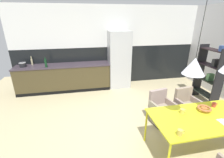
{
  "coord_description": "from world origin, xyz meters",
  "views": [
    {
      "loc": [
        -1.06,
        -2.78,
        2.37
      ],
      "look_at": [
        -0.39,
        0.6,
        1.03
      ],
      "focal_mm": 25.48,
      "sensor_mm": 36.0,
      "label": 1
    }
  ],
  "objects": [
    {
      "name": "ground_plane",
      "position": [
        0.0,
        0.0,
        0.0
      ],
      "size": [
        8.66,
        8.66,
        0.0
      ],
      "primitive_type": "plane",
      "color": "tan"
    },
    {
      "name": "armchair_corner_seat",
      "position": [
        0.69,
        0.19,
        0.5
      ],
      "size": [
        0.56,
        0.55,
        0.8
      ],
      "rotation": [
        0.0,
        0.0,
        3.34
      ],
      "color": "gray",
      "rests_on": "ground"
    },
    {
      "name": "refrigerator_column",
      "position": [
        0.24,
        2.51,
        0.98
      ],
      "size": [
        0.73,
        0.6,
        1.96
      ],
      "primitive_type": "cube",
      "color": "#ADAFB2",
      "rests_on": "ground"
    },
    {
      "name": "pendant_lamp_over_table_near",
      "position": [
        0.59,
        -0.79,
        1.69
      ],
      "size": [
        0.33,
        0.33,
        1.16
      ],
      "color": "black"
    },
    {
      "name": "open_shelf_unit",
      "position": [
        2.49,
        0.86,
        0.91
      ],
      "size": [
        0.3,
        0.79,
        1.71
      ],
      "rotation": [
        0.0,
        0.0,
        -1.57
      ],
      "color": "black",
      "rests_on": "ground"
    },
    {
      "name": "bottle_spice_small",
      "position": [
        -2.66,
        2.7,
        1.02
      ],
      "size": [
        0.06,
        0.06,
        0.28
      ],
      "color": "tan",
      "rests_on": "kitchen_counter"
    },
    {
      "name": "back_wall_splashback_dark",
      "position": [
        0.0,
        2.87,
        0.69
      ],
      "size": [
        6.67,
        0.12,
        1.39
      ],
      "primitive_type": "cube",
      "color": "black",
      "rests_on": "ground"
    },
    {
      "name": "bottle_wine_green",
      "position": [
        -2.16,
        2.33,
        1.04
      ],
      "size": [
        0.07,
        0.07,
        0.31
      ],
      "color": "#0F3319",
      "rests_on": "kitchen_counter"
    },
    {
      "name": "fruit_bowl",
      "position": [
        1.11,
        -0.62,
        0.8
      ],
      "size": [
        0.25,
        0.25,
        0.08
      ],
      "color": "#B2662D",
      "rests_on": "dining_table"
    },
    {
      "name": "cooking_pot",
      "position": [
        -2.89,
        2.5,
        0.98
      ],
      "size": [
        0.21,
        0.21,
        0.16
      ],
      "color": "black",
      "rests_on": "kitchen_counter"
    },
    {
      "name": "armchair_by_stool",
      "position": [
        1.3,
        0.13,
        0.53
      ],
      "size": [
        0.54,
        0.53,
        0.83
      ],
      "rotation": [
        0.0,
        0.0,
        3.28
      ],
      "color": "gray",
      "rests_on": "ground"
    },
    {
      "name": "back_wall_panel_upper",
      "position": [
        0.0,
        2.87,
        2.08
      ],
      "size": [
        6.67,
        0.12,
        1.39
      ],
      "primitive_type": "cube",
      "color": "silver",
      "rests_on": "back_wall_splashback_dark"
    },
    {
      "name": "kitchen_counter",
      "position": [
        -1.67,
        2.51,
        0.45
      ],
      "size": [
        3.06,
        0.63,
        0.91
      ],
      "color": "#403720",
      "rests_on": "ground"
    },
    {
      "name": "dining_table",
      "position": [
        0.94,
        -0.79,
        0.71
      ],
      "size": [
        1.74,
        0.93,
        0.75
      ],
      "color": "gold",
      "rests_on": "ground"
    },
    {
      "name": "mug_tall_blue",
      "position": [
        0.67,
        -0.62,
        0.79
      ],
      "size": [
        0.12,
        0.08,
        0.09
      ],
      "color": "gold",
      "rests_on": "dining_table"
    },
    {
      "name": "mug_glass_clear",
      "position": [
        1.41,
        -0.53,
        0.79
      ],
      "size": [
        0.12,
        0.07,
        0.09
      ],
      "color": "#B23D33",
      "rests_on": "dining_table"
    },
    {
      "name": "mug_wide_latte",
      "position": [
        0.28,
        -1.13,
        0.8
      ],
      "size": [
        0.12,
        0.07,
        0.1
      ],
      "color": "gold",
      "rests_on": "dining_table"
    }
  ]
}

